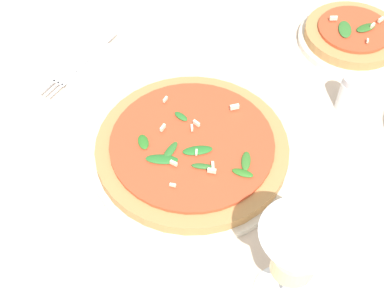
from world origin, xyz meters
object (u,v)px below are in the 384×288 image
(wine_glass, at_px, (296,254))
(shaker_pepper, at_px, (348,93))
(pizza_personal_side, at_px, (352,36))
(fork, at_px, (81,62))
(pizza_arugula_main, at_px, (192,150))

(wine_glass, height_order, shaker_pepper, wine_glass)
(pizza_personal_side, relative_size, wine_glass, 1.26)
(pizza_personal_side, bearing_deg, fork, -45.29)
(pizza_arugula_main, bearing_deg, shaker_pepper, 149.91)
(pizza_arugula_main, bearing_deg, pizza_personal_side, 169.73)
(fork, xyz_separation_m, shaker_pepper, (-0.19, 0.42, 0.03))
(pizza_personal_side, bearing_deg, pizza_arugula_main, -10.27)
(pizza_personal_side, relative_size, fork, 1.00)
(pizza_personal_side, xyz_separation_m, fork, (0.35, -0.35, -0.01))
(pizza_arugula_main, xyz_separation_m, fork, (-0.04, -0.28, -0.01))
(pizza_personal_side, height_order, wine_glass, wine_glass)
(fork, bearing_deg, wine_glass, 68.13)
(shaker_pepper, bearing_deg, pizza_personal_side, -156.45)
(pizza_arugula_main, relative_size, shaker_pepper, 4.64)
(pizza_arugula_main, height_order, shaker_pepper, shaker_pepper)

